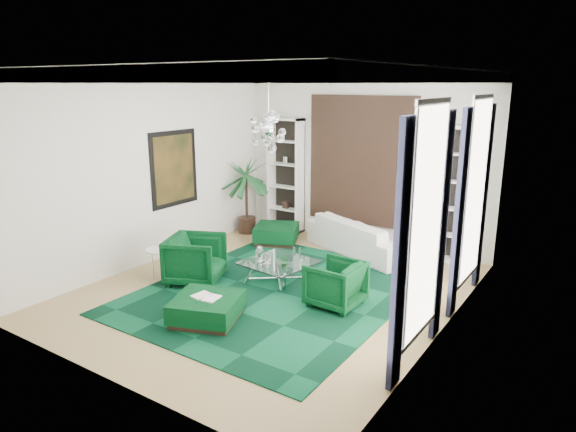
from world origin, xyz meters
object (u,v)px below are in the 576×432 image
Objects in this scene: armchair_left at (196,259)px; side_table at (162,263)px; sofa at (361,236)px; ottoman_side at (276,234)px; coffee_table at (279,272)px; armchair_right at (335,284)px; palm at (246,186)px; ottoman_front at (207,309)px.

side_table is (-0.73, -0.16, -0.17)m from armchair_left.
ottoman_side is (-1.96, -0.42, -0.17)m from sofa.
coffee_table is at bearing 99.90° from sofa.
armchair_right reaches higher than coffee_table.
palm is at bearing 25.03° from sofa.
coffee_table is (-0.55, -2.38, -0.18)m from sofa.
side_table is (-2.56, -3.39, -0.11)m from sofa.
sofa is at bearing 77.09° from coffee_table.
sofa is at bearing 52.96° from side_table.
ottoman_front is at bearing -154.42° from armchair_left.
coffee_table is 2.26m from side_table.
armchair_left is 0.84× the size of coffee_table.
armchair_right is 0.73× the size of coffee_table.
armchair_right reaches higher than ottoman_front.
ottoman_front is (-1.39, -1.61, -0.19)m from armchair_right.
ottoman_side is 4.15m from ottoman_front.
armchair_right is at bearing -13.99° from coffee_table.
sofa is 2.01m from ottoman_side.
coffee_table reaches higher than ottoman_front.
armchair_left reaches higher than sofa.
coffee_table is at bearing 26.70° from side_table.
side_table is 3.43m from palm.
ottoman_front is at bearing -70.43° from ottoman_side.
side_table is at bearing -81.40° from palm.
coffee_table is 1.18× the size of ottoman_front.
ottoman_front is at bearing -25.23° from side_table.
ottoman_side is at bearing 125.78° from coffee_table.
sofa is 2.68× the size of ottoman_front.
armchair_left is at bearing 83.27° from sofa.
coffee_table is at bearing -54.22° from ottoman_side.
ottoman_side is 3.03m from side_table.
ottoman_front is 4.99m from palm.
sofa and armchair_right have the same top height.
sofa reaches higher than ottoman_front.
armchair_right is 4.74m from palm.
armchair_right is at bearing 49.13° from ottoman_front.
sofa is 2.85m from armchair_right.
ottoman_front is (-0.57, -4.33, -0.19)m from sofa.
armchair_left reaches higher than armchair_right.
armchair_left is at bearing -87.47° from ottoman_side.
palm reaches higher than armchair_right.
armchair_left is 1.70m from ottoman_front.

